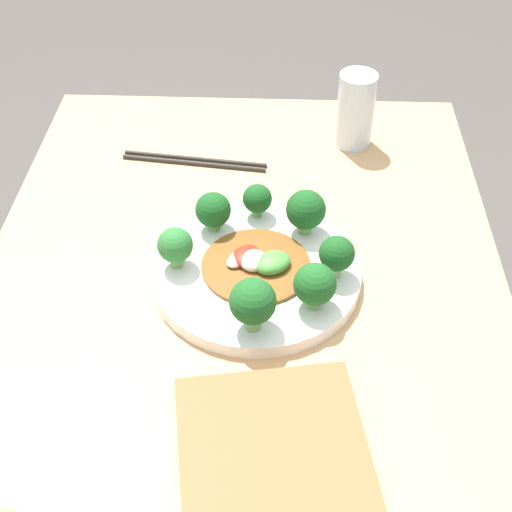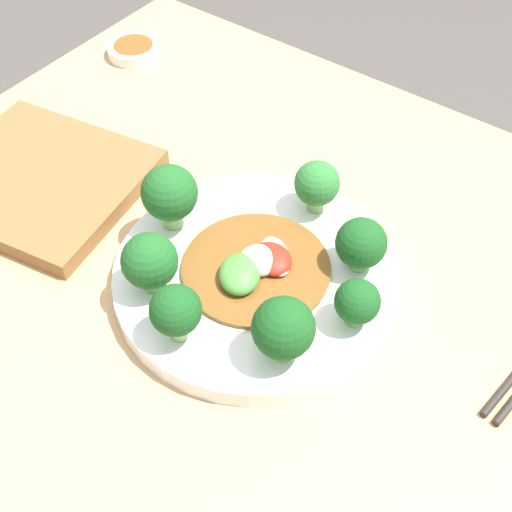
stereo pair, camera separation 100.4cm
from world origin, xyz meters
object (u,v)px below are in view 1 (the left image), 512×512
object	(u,v)px
plate	(256,273)
broccoli_south	(175,246)
chopsticks	(194,161)
broccoli_north	(337,254)
drinking_glass	(355,110)
broccoli_southwest	(213,210)
broccoli_northwest	(306,210)
broccoli_west	(257,199)
broccoli_northeast	(315,285)
stirfry_center	(256,262)
cutting_board	(274,456)
broccoli_east	(253,302)

from	to	relation	value
plate	broccoli_south	distance (m)	0.11
chopsticks	broccoli_south	bearing A→B (deg)	1.29
chopsticks	broccoli_north	bearing A→B (deg)	38.09
drinking_glass	broccoli_southwest	bearing A→B (deg)	-39.40
broccoli_southwest	broccoli_northwest	world-z (taller)	broccoli_northwest
plate	broccoli_west	size ratio (longest dim) A/B	5.49
broccoli_south	broccoli_northeast	xyz separation A→B (m)	(0.07, 0.18, 0.00)
broccoli_north	stirfry_center	xyz separation A→B (m)	(-0.01, -0.10, -0.03)
broccoli_southwest	drinking_glass	distance (m)	0.33
cutting_board	broccoli_east	bearing A→B (deg)	-170.15
stirfry_center	plate	bearing A→B (deg)	-5.83
broccoli_northeast	chopsticks	distance (m)	0.38
broccoli_east	broccoli_northeast	size ratio (longest dim) A/B	1.14
broccoli_east	chopsticks	distance (m)	0.39
broccoli_east	plate	bearing A→B (deg)	-179.67
plate	cutting_board	bearing A→B (deg)	6.26
broccoli_southwest	broccoli_northwest	xyz separation A→B (m)	(0.00, 0.13, 0.01)
broccoli_north	drinking_glass	bearing A→B (deg)	172.67
broccoli_east	cutting_board	distance (m)	0.18
broccoli_southwest	drinking_glass	xyz separation A→B (m)	(-0.25, 0.21, 0.01)
stirfry_center	chopsticks	size ratio (longest dim) A/B	0.62
broccoli_south	broccoli_southwest	bearing A→B (deg)	151.19
broccoli_south	cutting_board	bearing A→B (deg)	26.14
broccoli_north	broccoli_east	bearing A→B (deg)	-47.19
broccoli_southwest	cutting_board	world-z (taller)	broccoli_southwest
broccoli_northwest	broccoli_south	world-z (taller)	broccoli_northwest
stirfry_center	drinking_glass	size ratio (longest dim) A/B	1.16
broccoli_east	stirfry_center	bearing A→B (deg)	-179.80
plate	broccoli_northwest	size ratio (longest dim) A/B	4.21
broccoli_north	cutting_board	distance (m)	0.28
broccoli_north	broccoli_northeast	size ratio (longest dim) A/B	0.95
broccoli_northwest	broccoli_south	distance (m)	0.18
broccoli_northwest	broccoli_east	size ratio (longest dim) A/B	0.91
broccoli_northeast	stirfry_center	size ratio (longest dim) A/B	0.44
broccoli_southwest	chopsticks	bearing A→B (deg)	-165.41
broccoli_southwest	chopsticks	distance (m)	0.20
drinking_glass	chopsticks	world-z (taller)	drinking_glass
cutting_board	broccoli_northwest	bearing A→B (deg)	174.38
broccoli_south	drinking_glass	world-z (taller)	drinking_glass
broccoli_east	drinking_glass	world-z (taller)	drinking_glass
broccoli_east	chopsticks	world-z (taller)	broccoli_east
broccoli_northeast	cutting_board	bearing A→B (deg)	-11.93
stirfry_center	cutting_board	bearing A→B (deg)	6.16
broccoli_south	stirfry_center	xyz separation A→B (m)	(-0.00, 0.10, -0.03)
drinking_glass	broccoli_northeast	bearing A→B (deg)	-10.39
broccoli_south	broccoli_east	bearing A→B (deg)	45.18
stirfry_center	drinking_glass	distance (m)	0.36
broccoli_northwest	cutting_board	bearing A→B (deg)	-5.62
broccoli_east	broccoli_west	distance (m)	0.21
broccoli_east	broccoli_south	size ratio (longest dim) A/B	1.23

